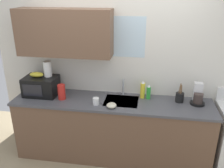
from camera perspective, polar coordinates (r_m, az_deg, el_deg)
The scene contains 13 objects.
kitchen_wall_assembly at distance 3.43m, azimuth -1.64°, elevation 5.48°, with size 3.52×0.42×2.50m.
counter_unit at distance 3.51m, azimuth 0.03°, elevation -10.55°, with size 2.75×0.63×0.90m.
sink_faucet at distance 3.45m, azimuth 2.70°, elevation -0.71°, with size 0.03×0.03×0.23m, color #B2B5BA.
microwave at distance 3.58m, azimuth -16.51°, elevation -0.44°, with size 0.46×0.35×0.27m.
banana_bunch at distance 3.55m, azimuth -17.52°, elevation 2.16°, with size 0.20×0.11×0.07m, color gold.
paper_towel_roll at distance 3.50m, azimuth -15.10°, elevation 3.49°, with size 0.11×0.11×0.22m, color white.
coffee_maker at distance 3.38m, azimuth 19.75°, elevation -2.75°, with size 0.19×0.21×0.28m.
dish_soap_bottle_yellow at distance 3.37m, azimuth 7.30°, elevation -1.39°, with size 0.07×0.07×0.25m.
dish_soap_bottle_green at distance 3.36m, azimuth 8.69°, elevation -1.94°, with size 0.06×0.06×0.21m.
cereal_canister at distance 3.38m, azimuth -11.93°, elevation -1.87°, with size 0.10×0.10×0.21m, color red.
mug_white at distance 3.19m, azimuth -3.86°, elevation -4.10°, with size 0.08×0.08×0.10m, color white.
utensil_crock at distance 3.37m, azimuth 15.81°, elevation -3.01°, with size 0.11×0.11×0.28m.
small_bowl at distance 3.10m, azimuth -0.12°, elevation -5.12°, with size 0.13×0.13×0.07m, color beige.
Camera 1 is at (0.47, -2.93, 2.34)m, focal length 38.39 mm.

